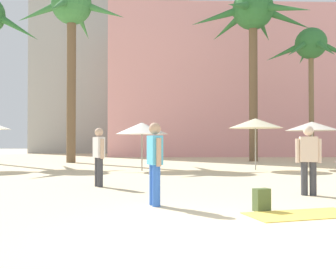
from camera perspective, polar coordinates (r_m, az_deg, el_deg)
ground at (r=5.51m, az=10.26°, el=-14.62°), size 120.00×120.00×0.00m
hotel_pink at (r=38.26m, az=11.68°, el=6.67°), size 25.45×11.46×12.75m
hotel_tower_gray at (r=48.25m, az=-7.87°, el=15.63°), size 16.88×10.75×30.15m
palm_tree_far_left at (r=26.62m, az=12.43°, el=16.29°), size 8.25×7.32×11.14m
palm_tree_center at (r=26.92m, az=20.28°, el=11.71°), size 5.49×5.76×8.56m
palm_tree_right at (r=25.20m, az=-14.04°, el=16.48°), size 6.51×6.30×10.83m
cafe_umbrella_0 at (r=17.10m, az=-3.86°, el=0.91°), size 2.32×2.32×2.12m
cafe_umbrella_1 at (r=17.83m, az=12.77°, el=1.62°), size 2.43×2.43×2.32m
cafe_umbrella_4 at (r=19.02m, az=20.48°, el=1.16°), size 2.41×2.41×2.20m
beach_towel at (r=7.35m, az=19.28°, el=-11.07°), size 2.15×1.35×0.01m
backpack at (r=7.50m, az=13.59°, el=-9.38°), size 0.35×0.32×0.42m
person_mid_left at (r=11.21m, az=-10.16°, el=-2.92°), size 0.39×0.57×1.68m
person_near_left at (r=9.87m, az=20.01°, el=-3.18°), size 0.61×0.29×1.67m
person_far_left at (r=7.80m, az=-1.96°, el=-3.81°), size 0.34×0.60×1.67m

